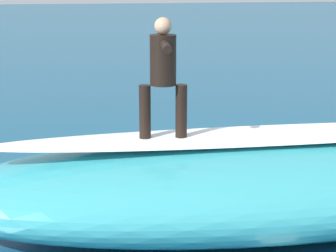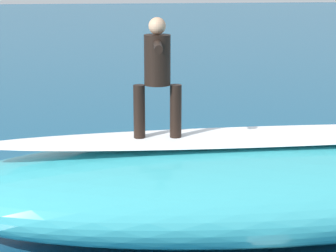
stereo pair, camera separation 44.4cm
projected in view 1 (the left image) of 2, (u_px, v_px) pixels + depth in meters
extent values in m
plane|color=#145175|center=(223.00, 168.00, 11.88)|extent=(120.00, 120.00, 0.00)
ellipsoid|color=teal|center=(266.00, 183.00, 9.01)|extent=(9.47, 3.24, 1.35)
ellipsoid|color=white|center=(268.00, 135.00, 8.84)|extent=(8.03, 1.19, 0.08)
ellipsoid|color=#EAE5C6|center=(163.00, 140.00, 8.59)|extent=(2.21, 0.68, 0.06)
cylinder|color=black|center=(145.00, 112.00, 8.47)|extent=(0.16, 0.16, 0.75)
cylinder|color=black|center=(181.00, 112.00, 8.51)|extent=(0.16, 0.16, 0.75)
cylinder|color=black|center=(163.00, 60.00, 8.32)|extent=(0.38, 0.38, 0.67)
sphere|color=tan|center=(163.00, 26.00, 8.21)|extent=(0.23, 0.23, 0.23)
cylinder|color=black|center=(166.00, 47.00, 7.80)|extent=(0.15, 0.61, 0.11)
cylinder|color=black|center=(160.00, 39.00, 8.72)|extent=(0.15, 0.61, 0.11)
ellipsoid|color=#E0563D|center=(171.00, 159.00, 12.29)|extent=(1.28, 2.35, 0.06)
cylinder|color=black|center=(171.00, 151.00, 12.25)|extent=(0.54, 0.87, 0.29)
sphere|color=#936B4C|center=(184.00, 154.00, 11.81)|extent=(0.20, 0.20, 0.20)
cylinder|color=black|center=(150.00, 146.00, 12.87)|extent=(0.35, 0.69, 0.13)
cylinder|color=black|center=(158.00, 145.00, 12.95)|extent=(0.35, 0.69, 0.13)
ellipsoid|color=white|center=(331.00, 134.00, 14.04)|extent=(0.62, 0.46, 0.15)
ellipsoid|color=white|center=(332.00, 155.00, 12.36)|extent=(0.72, 0.56, 0.18)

